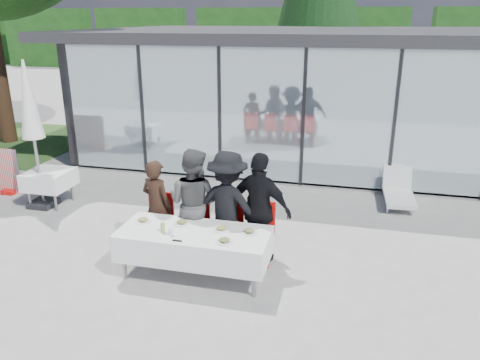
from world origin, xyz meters
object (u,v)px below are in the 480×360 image
Objects in this scene: spare_table_left at (49,180)px; plate_c at (221,229)px; lounger at (398,190)px; diner_chair_c at (229,226)px; diner_d at (260,209)px; diner_chair_a at (160,218)px; plate_d at (249,231)px; diner_chair_b at (195,222)px; plate_extra at (224,241)px; diner_chair_d at (260,229)px; diner_a at (157,206)px; market_umbrella at (30,111)px; plate_b at (182,222)px; juice_bottle at (163,228)px; diner_b at (193,203)px; dining_table at (194,244)px; folded_eyeglasses at (177,241)px; plate_a at (143,220)px; diner_c at (228,206)px.

plate_c is at bearing -23.95° from spare_table_left.
plate_c is 0.19× the size of lounger.
diner_d reaches higher than diner_chair_c.
diner_chair_a reaches higher than plate_d.
diner_d is (1.10, -0.07, 0.37)m from diner_chair_b.
plate_c is 1.00× the size of plate_extra.
diner_d is 0.57m from plate_d.
diner_a is at bearing -177.83° from diner_chair_d.
plate_extra is at bearing -122.81° from lounger.
plate_d is 0.47m from plate_extra.
market_umbrella is (-3.13, 1.22, 1.22)m from diner_a.
plate_b is at bearing -26.87° from spare_table_left.
diner_chair_d reaches higher than spare_table_left.
spare_table_left is at bearing 158.02° from plate_d.
diner_d is 7.17× the size of plate_extra.
juice_bottle is at bearing -101.69° from diner_chair_b.
market_umbrella is at bearing 166.71° from diner_chair_d.
plate_b is at bearing 99.05° from diner_b.
market_umbrella reaches higher than diner_chair_d.
diner_d is at bearing -162.11° from diner_a.
diner_chair_d is 4.92m from spare_table_left.
plate_c is at bearing 174.21° from diner_a.
dining_table is 8.88× the size of plate_b.
diner_chair_d is 0.82m from plate_c.
diner_chair_b is at bearing 149.50° from plate_d.
diner_chair_d is at bearing -72.74° from diner_d.
diner_chair_a is 3.65m from market_umbrella.
lounger is at bearing 42.45° from diner_chair_b.
folded_eyeglasses is (-0.46, -1.12, 0.22)m from diner_chair_c.
diner_chair_d is 3.83× the size of plate_c.
plate_extra is at bearing -27.22° from spare_table_left.
lounger is at bearing 46.87° from plate_b.
diner_chair_a is at bearing -23.01° from spare_table_left.
market_umbrella reaches higher than juice_bottle.
lounger is at bearing 37.68° from diner_chair_a.
market_umbrella is at bearing 159.81° from diner_chair_a.
juice_bottle reaches higher than lounger.
plate_b is at bearing 144.29° from dining_table.
diner_d is 12.10× the size of juice_bottle.
plate_a is 3.57m from spare_table_left.
diner_chair_c is at bearing 127.33° from plate_d.
diner_b reaches higher than folded_eyeglasses.
folded_eyeglasses is (0.30, -0.21, -0.07)m from juice_bottle.
plate_a is at bearing -174.41° from plate_b.
diner_chair_b is (0.64, 0.07, -0.25)m from diner_a.
diner_a is 1.39m from plate_c.
diner_c is at bearing -131.74° from lounger.
folded_eyeglasses is (0.75, -0.50, -0.02)m from plate_a.
plate_extra is (0.15, -0.38, 0.00)m from plate_c.
dining_table is 4.39m from spare_table_left.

